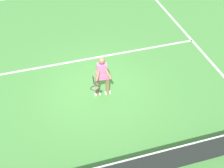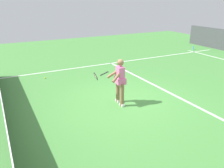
% 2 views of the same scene
% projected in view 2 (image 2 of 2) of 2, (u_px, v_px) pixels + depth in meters
% --- Properties ---
extents(ground_plane, '(27.57, 27.57, 0.00)m').
position_uv_depth(ground_plane, '(125.00, 101.00, 8.01)').
color(ground_plane, '#4C9342').
extents(service_line_marking, '(9.30, 0.10, 0.01)m').
position_uv_depth(service_line_marking, '(167.00, 92.00, 8.82)').
color(service_line_marking, white).
rests_on(service_line_marking, ground).
extents(sideline_right_marking, '(0.10, 19.21, 0.01)m').
position_uv_depth(sideline_right_marking, '(79.00, 68.00, 11.87)').
color(sideline_right_marking, white).
rests_on(sideline_right_marking, ground).
extents(court_net, '(9.98, 0.08, 1.04)m').
position_uv_depth(court_net, '(4.00, 112.00, 6.20)').
color(court_net, '#4C4C51').
rests_on(court_net, ground).
extents(tennis_player, '(0.84, 0.91, 1.55)m').
position_uv_depth(tennis_player, '(119.00, 80.00, 7.51)').
color(tennis_player, '#8C6647').
rests_on(tennis_player, ground).
extents(tennis_ball_near, '(0.07, 0.07, 0.07)m').
position_uv_depth(tennis_ball_near, '(45.00, 78.00, 10.26)').
color(tennis_ball_near, '#D1E533').
rests_on(tennis_ball_near, ground).
extents(water_bottle, '(0.07, 0.07, 0.24)m').
position_uv_depth(water_bottle, '(193.00, 48.00, 16.04)').
color(water_bottle, '#4C9EE5').
rests_on(water_bottle, ground).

